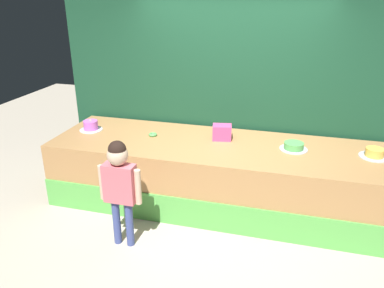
# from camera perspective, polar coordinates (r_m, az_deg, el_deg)

# --- Properties ---
(ground_plane) EXTENTS (12.00, 12.00, 0.00)m
(ground_plane) POSITION_cam_1_polar(r_m,az_deg,el_deg) (4.48, 2.19, -12.72)
(ground_plane) COLOR #BCB29E
(stage_platform) EXTENTS (4.17, 1.26, 0.82)m
(stage_platform) POSITION_cam_1_polar(r_m,az_deg,el_deg) (4.79, 3.95, -4.62)
(stage_platform) COLOR #B27F4C
(stage_platform) RESTS_ON ground_plane
(curtain_backdrop) EXTENTS (4.70, 0.08, 3.02)m
(curtain_backdrop) POSITION_cam_1_polar(r_m,az_deg,el_deg) (5.10, 5.94, 10.14)
(curtain_backdrop) COLOR #19472D
(curtain_backdrop) RESTS_ON ground_plane
(child_figure) EXTENTS (0.47, 0.21, 1.21)m
(child_figure) POSITION_cam_1_polar(r_m,az_deg,el_deg) (3.92, -10.91, -5.37)
(child_figure) COLOR #3F4C8C
(child_figure) RESTS_ON ground_plane
(pink_box) EXTENTS (0.26, 0.21, 0.19)m
(pink_box) POSITION_cam_1_polar(r_m,az_deg,el_deg) (4.76, 4.56, 1.78)
(pink_box) COLOR #E24888
(pink_box) RESTS_ON stage_platform
(donut) EXTENTS (0.11, 0.11, 0.04)m
(donut) POSITION_cam_1_polar(r_m,az_deg,el_deg) (4.91, -5.95, 1.43)
(donut) COLOR #59B259
(donut) RESTS_ON stage_platform
(cake_left) EXTENTS (0.31, 0.31, 0.17)m
(cake_left) POSITION_cam_1_polar(r_m,az_deg,el_deg) (5.26, -15.07, 2.67)
(cake_left) COLOR silver
(cake_left) RESTS_ON stage_platform
(cake_center) EXTENTS (0.33, 0.33, 0.09)m
(cake_center) POSITION_cam_1_polar(r_m,az_deg,el_deg) (4.62, 15.15, -0.35)
(cake_center) COLOR silver
(cake_center) RESTS_ON stage_platform
(cake_right) EXTENTS (0.33, 0.33, 0.10)m
(cake_right) POSITION_cam_1_polar(r_m,az_deg,el_deg) (4.73, 25.91, -1.27)
(cake_right) COLOR silver
(cake_right) RESTS_ON stage_platform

